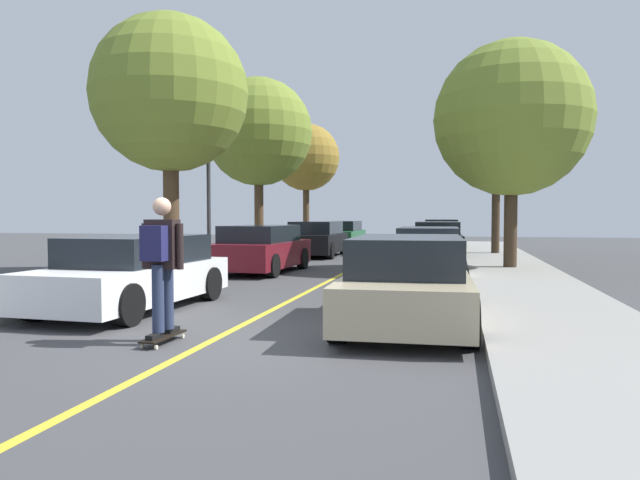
{
  "coord_description": "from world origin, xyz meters",
  "views": [
    {
      "loc": [
        3.09,
        -7.08,
        1.63
      ],
      "look_at": [
        -0.16,
        6.76,
        1.04
      ],
      "focal_mm": 32.61,
      "sensor_mm": 36.0,
      "label": 1
    }
  ],
  "objects_px": {
    "parked_car_left_farthest": "(342,235)",
    "skateboarder": "(161,257)",
    "parked_car_right_nearest": "(408,281)",
    "street_tree_right_near": "(497,148)",
    "parked_car_right_farthest": "(442,235)",
    "parked_car_left_far": "(316,239)",
    "parked_car_left_near": "(261,249)",
    "street_tree_left_near": "(259,132)",
    "parked_car_right_far": "(437,240)",
    "street_tree_right_nearest": "(512,119)",
    "skateboard": "(163,337)",
    "parked_car_left_nearest": "(134,273)",
    "fire_hydrant": "(190,258)",
    "street_tree_left_nearest": "(170,94)",
    "parked_car_right_near": "(429,253)",
    "street_tree_left_far": "(306,158)",
    "streetlamp": "(208,167)"
  },
  "relations": [
    {
      "from": "parked_car_left_far",
      "to": "street_tree_right_nearest",
      "type": "distance_m",
      "value": 9.36
    },
    {
      "from": "parked_car_left_farthest",
      "to": "street_tree_right_near",
      "type": "distance_m",
      "value": 8.79
    },
    {
      "from": "fire_hydrant",
      "to": "parked_car_right_far",
      "type": "bearing_deg",
      "value": 52.81
    },
    {
      "from": "parked_car_right_farthest",
      "to": "street_tree_left_near",
      "type": "xyz_separation_m",
      "value": [
        -7.03,
        -7.13,
        4.26
      ]
    },
    {
      "from": "parked_car_right_farthest",
      "to": "skateboarder",
      "type": "xyz_separation_m",
      "value": [
        -2.94,
        -22.63,
        0.4
      ]
    },
    {
      "from": "parked_car_left_farthest",
      "to": "fire_hydrant",
      "type": "distance_m",
      "value": 13.79
    },
    {
      "from": "parked_car_left_nearest",
      "to": "parked_car_right_near",
      "type": "bearing_deg",
      "value": 53.35
    },
    {
      "from": "parked_car_right_near",
      "to": "skateboarder",
      "type": "height_order",
      "value": "skateboarder"
    },
    {
      "from": "parked_car_right_near",
      "to": "parked_car_right_far",
      "type": "xyz_separation_m",
      "value": [
        -0.0,
        7.17,
        0.05
      ]
    },
    {
      "from": "parked_car_left_far",
      "to": "streetlamp",
      "type": "height_order",
      "value": "streetlamp"
    },
    {
      "from": "parked_car_right_farthest",
      "to": "street_tree_right_nearest",
      "type": "bearing_deg",
      "value": -79.02
    },
    {
      "from": "street_tree_left_nearest",
      "to": "street_tree_right_nearest",
      "type": "bearing_deg",
      "value": 17.6
    },
    {
      "from": "parked_car_left_far",
      "to": "parked_car_right_nearest",
      "type": "height_order",
      "value": "parked_car_left_far"
    },
    {
      "from": "street_tree_left_nearest",
      "to": "street_tree_right_nearest",
      "type": "relative_size",
      "value": 1.07
    },
    {
      "from": "street_tree_left_near",
      "to": "streetlamp",
      "type": "height_order",
      "value": "street_tree_left_near"
    },
    {
      "from": "parked_car_left_nearest",
      "to": "parked_car_left_farthest",
      "type": "xyz_separation_m",
      "value": [
        -0.0,
        19.03,
        0.04
      ]
    },
    {
      "from": "skateboard",
      "to": "parked_car_left_far",
      "type": "bearing_deg",
      "value": 96.62
    },
    {
      "from": "parked_car_left_near",
      "to": "skateboard",
      "type": "bearing_deg",
      "value": -78.6
    },
    {
      "from": "parked_car_right_far",
      "to": "street_tree_left_nearest",
      "type": "distance_m",
      "value": 11.41
    },
    {
      "from": "street_tree_left_far",
      "to": "parked_car_left_nearest",
      "type": "bearing_deg",
      "value": -83.78
    },
    {
      "from": "parked_car_left_far",
      "to": "street_tree_left_nearest",
      "type": "relative_size",
      "value": 0.6
    },
    {
      "from": "street_tree_left_near",
      "to": "skateboard",
      "type": "bearing_deg",
      "value": -75.16
    },
    {
      "from": "skateboard",
      "to": "skateboarder",
      "type": "xyz_separation_m",
      "value": [
        -0.0,
        -0.03,
        1.02
      ]
    },
    {
      "from": "fire_hydrant",
      "to": "skateboard",
      "type": "distance_m",
      "value": 8.41
    },
    {
      "from": "street_tree_left_nearest",
      "to": "fire_hydrant",
      "type": "bearing_deg",
      "value": -26.94
    },
    {
      "from": "street_tree_left_far",
      "to": "parked_car_right_farthest",
      "type": "bearing_deg",
      "value": -3.27
    },
    {
      "from": "street_tree_left_near",
      "to": "parked_car_left_near",
      "type": "bearing_deg",
      "value": -70.33
    },
    {
      "from": "parked_car_left_nearest",
      "to": "parked_car_right_nearest",
      "type": "relative_size",
      "value": 0.92
    },
    {
      "from": "parked_car_right_far",
      "to": "parked_car_right_near",
      "type": "bearing_deg",
      "value": -89.99
    },
    {
      "from": "parked_car_right_far",
      "to": "street_tree_right_nearest",
      "type": "relative_size",
      "value": 0.65
    },
    {
      "from": "parked_car_right_far",
      "to": "parked_car_right_farthest",
      "type": "relative_size",
      "value": 0.92
    },
    {
      "from": "parked_car_right_far",
      "to": "skateboarder",
      "type": "bearing_deg",
      "value": -100.38
    },
    {
      "from": "parked_car_right_nearest",
      "to": "parked_car_right_farthest",
      "type": "relative_size",
      "value": 0.99
    },
    {
      "from": "parked_car_right_far",
      "to": "parked_car_right_nearest",
      "type": "bearing_deg",
      "value": -89.99
    },
    {
      "from": "parked_car_left_nearest",
      "to": "skateboard",
      "type": "distance_m",
      "value": 3.07
    },
    {
      "from": "street_tree_left_nearest",
      "to": "parked_car_left_nearest",
      "type": "bearing_deg",
      "value": -68.48
    },
    {
      "from": "parked_car_right_near",
      "to": "street_tree_left_far",
      "type": "height_order",
      "value": "street_tree_left_far"
    },
    {
      "from": "parked_car_right_near",
      "to": "street_tree_right_near",
      "type": "bearing_deg",
      "value": 75.7
    },
    {
      "from": "street_tree_left_near",
      "to": "street_tree_right_nearest",
      "type": "xyz_separation_m",
      "value": [
        9.27,
        -4.43,
        -0.53
      ]
    },
    {
      "from": "street_tree_left_near",
      "to": "skateboard",
      "type": "xyz_separation_m",
      "value": [
        4.1,
        -15.46,
        -4.88
      ]
    },
    {
      "from": "parked_car_right_nearest",
      "to": "skateboard",
      "type": "xyz_separation_m",
      "value": [
        -2.94,
        -2.1,
        -0.56
      ]
    },
    {
      "from": "parked_car_right_farthest",
      "to": "parked_car_left_far",
      "type": "bearing_deg",
      "value": -125.81
    },
    {
      "from": "street_tree_left_far",
      "to": "street_tree_right_nearest",
      "type": "bearing_deg",
      "value": -52.23
    },
    {
      "from": "parked_car_left_near",
      "to": "street_tree_left_near",
      "type": "xyz_separation_m",
      "value": [
        -2.24,
        6.28,
        4.29
      ]
    },
    {
      "from": "street_tree_left_near",
      "to": "skateboarder",
      "type": "height_order",
      "value": "street_tree_left_near"
    },
    {
      "from": "street_tree_right_near",
      "to": "skateboarder",
      "type": "bearing_deg",
      "value": -106.35
    },
    {
      "from": "parked_car_left_farthest",
      "to": "skateboarder",
      "type": "bearing_deg",
      "value": -85.07
    },
    {
      "from": "parked_car_right_nearest",
      "to": "skateboard",
      "type": "distance_m",
      "value": 3.65
    },
    {
      "from": "parked_car_right_nearest",
      "to": "street_tree_right_near",
      "type": "relative_size",
      "value": 0.79
    },
    {
      "from": "parked_car_left_far",
      "to": "street_tree_right_near",
      "type": "distance_m",
      "value": 8.09
    }
  ]
}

